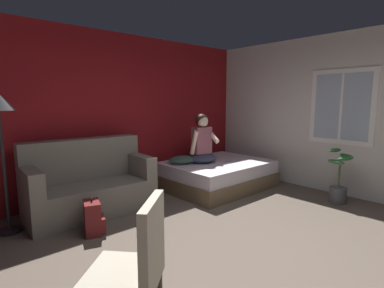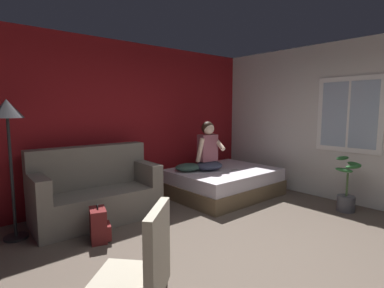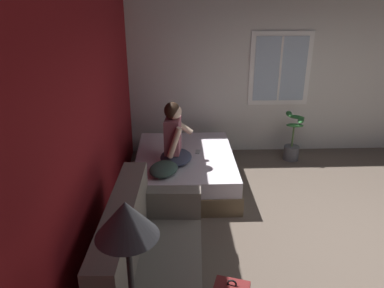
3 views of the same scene
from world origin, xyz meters
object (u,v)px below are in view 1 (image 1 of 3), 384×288
(couch, at_px, (89,185))
(person_seated, at_px, (202,143))
(throw_pillow, at_px, (182,160))
(potted_plant, at_px, (339,184))
(bed, at_px, (217,174))
(backpack, at_px, (93,218))
(cell_phone, at_px, (229,162))
(side_chair, at_px, (133,266))

(couch, bearing_deg, person_seated, -6.31)
(person_seated, height_order, throw_pillow, person_seated)
(person_seated, xyz_separation_m, potted_plant, (1.05, -2.00, -0.53))
(potted_plant, bearing_deg, throw_pillow, 123.13)
(bed, height_order, potted_plant, potted_plant)
(couch, distance_m, throw_pillow, 1.68)
(bed, distance_m, couch, 2.30)
(couch, relative_size, potted_plant, 2.04)
(couch, relative_size, backpack, 3.79)
(bed, relative_size, person_seated, 2.13)
(potted_plant, bearing_deg, backpack, 155.89)
(throw_pillow, height_order, potted_plant, potted_plant)
(cell_phone, height_order, potted_plant, potted_plant)
(cell_phone, bearing_deg, backpack, -78.39)
(bed, height_order, couch, couch)
(backpack, distance_m, throw_pillow, 2.08)
(backpack, height_order, potted_plant, potted_plant)
(couch, relative_size, cell_phone, 12.06)
(couch, bearing_deg, throw_pillow, -2.72)
(backpack, height_order, throw_pillow, throw_pillow)
(bed, distance_m, cell_phone, 0.33)
(side_chair, xyz_separation_m, throw_pillow, (2.42, 2.39, 0.02))
(side_chair, bearing_deg, backpack, 74.66)
(bed, relative_size, potted_plant, 2.20)
(potted_plant, bearing_deg, side_chair, -176.26)
(person_seated, relative_size, backpack, 1.91)
(backpack, bearing_deg, throw_pillow, 18.34)
(side_chair, distance_m, throw_pillow, 3.40)
(side_chair, relative_size, backpack, 2.14)
(bed, xyz_separation_m, cell_phone, (0.09, -0.19, 0.25))
(side_chair, relative_size, throw_pillow, 2.04)
(side_chair, distance_m, cell_phone, 3.64)
(side_chair, height_order, backpack, side_chair)
(bed, distance_m, side_chair, 3.68)
(couch, xyz_separation_m, person_seated, (2.02, -0.22, 0.44))
(bed, distance_m, person_seated, 0.66)
(backpack, distance_m, potted_plant, 3.66)
(side_chair, distance_m, backpack, 1.84)
(person_seated, xyz_separation_m, throw_pillow, (-0.34, 0.14, -0.29))
(throw_pillow, bearing_deg, bed, -26.26)
(backpack, bearing_deg, potted_plant, -24.11)
(throw_pillow, xyz_separation_m, cell_phone, (0.68, -0.48, -0.07))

